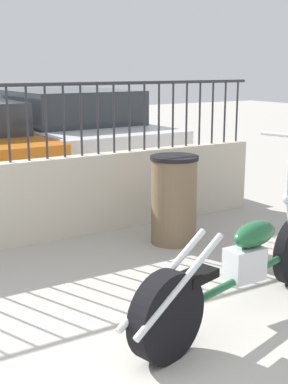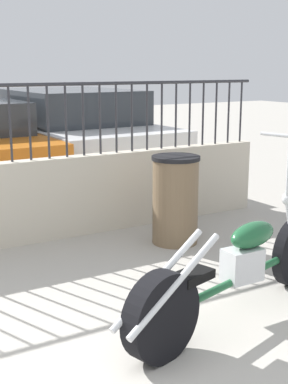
# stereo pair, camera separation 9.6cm
# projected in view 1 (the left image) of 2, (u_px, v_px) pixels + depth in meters

# --- Properties ---
(motorcycle_green) EXTENTS (2.24, 0.83, 1.28)m
(motorcycle_green) POSITION_uv_depth(u_px,v_px,m) (232.00, 273.00, 3.77)
(motorcycle_green) COLOR black
(motorcycle_green) RESTS_ON ground_plane
(trash_bin) EXTENTS (0.49, 0.49, 0.91)m
(trash_bin) POSITION_uv_depth(u_px,v_px,m) (174.00, 200.00, 5.47)
(trash_bin) COLOR brown
(trash_bin) RESTS_ON ground_plane
(car_white) EXTENTS (2.01, 4.54, 1.44)m
(car_white) POSITION_uv_depth(u_px,v_px,m) (62.00, 135.00, 8.55)
(car_white) COLOR black
(car_white) RESTS_ON ground_plane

